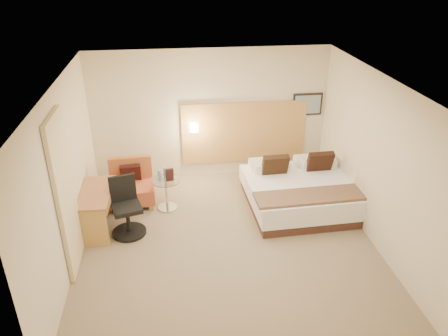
{
  "coord_description": "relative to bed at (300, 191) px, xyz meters",
  "views": [
    {
      "loc": [
        -0.81,
        -5.89,
        4.36
      ],
      "look_at": [
        0.03,
        0.56,
        1.11
      ],
      "focal_mm": 35.0,
      "sensor_mm": 36.0,
      "label": 1
    }
  ],
  "objects": [
    {
      "name": "wall_left",
      "position": [
        -3.94,
        -0.99,
        1.03
      ],
      "size": [
        0.02,
        5.0,
        2.7
      ],
      "primitive_type": "cube",
      "color": "beige",
      "rests_on": "floor"
    },
    {
      "name": "lamp_arm",
      "position": [
        -1.88,
        1.43,
        0.83
      ],
      "size": [
        0.02,
        0.12,
        0.02
      ],
      "primitive_type": "cylinder",
      "rotation": [
        1.57,
        0.0,
        0.0
      ],
      "color": "silver",
      "rests_on": "wall_back"
    },
    {
      "name": "wall_front",
      "position": [
        -1.53,
        -3.5,
        1.03
      ],
      "size": [
        4.8,
        0.02,
        2.7
      ],
      "primitive_type": "cube",
      "color": "beige",
      "rests_on": "floor"
    },
    {
      "name": "bottle_a",
      "position": [
        -2.59,
        0.23,
        0.38
      ],
      "size": [
        0.07,
        0.07,
        0.21
      ],
      "primitive_type": "cylinder",
      "rotation": [
        0.0,
        0.0,
        0.16
      ],
      "color": "#7EA6C3",
      "rests_on": "side_table"
    },
    {
      "name": "lounge_chair",
      "position": [
        -3.14,
        0.54,
        0.02
      ],
      "size": [
        0.86,
        0.76,
        0.85
      ],
      "color": "#988347",
      "rests_on": "floor"
    },
    {
      "name": "floor",
      "position": [
        -1.53,
        -0.99,
        -0.33
      ],
      "size": [
        4.8,
        5.0,
        0.02
      ],
      "primitive_type": "cube",
      "color": "#816F57",
      "rests_on": "ground"
    },
    {
      "name": "desk",
      "position": [
        -3.64,
        -0.28,
        0.25
      ],
      "size": [
        0.58,
        1.18,
        0.72
      ],
      "color": "#A46640",
      "rests_on": "floor"
    },
    {
      "name": "bottle_b",
      "position": [
        -2.49,
        0.3,
        0.38
      ],
      "size": [
        0.07,
        0.07,
        0.21
      ],
      "primitive_type": "cylinder",
      "rotation": [
        0.0,
        0.0,
        0.16
      ],
      "color": "#778AB8",
      "rests_on": "side_table"
    },
    {
      "name": "wall_back",
      "position": [
        -1.53,
        1.52,
        1.03
      ],
      "size": [
        4.8,
        0.02,
        2.7
      ],
      "primitive_type": "cube",
      "color": "beige",
      "rests_on": "floor"
    },
    {
      "name": "art_canvas",
      "position": [
        0.49,
        1.47,
        1.18
      ],
      "size": [
        0.54,
        0.01,
        0.39
      ],
      "primitive_type": "cube",
      "color": "#778FA4",
      "rests_on": "wall_back"
    },
    {
      "name": "bed",
      "position": [
        0.0,
        0.0,
        0.0
      ],
      "size": [
        2.07,
        2.02,
        0.98
      ],
      "color": "#412720",
      "rests_on": "floor"
    },
    {
      "name": "wall_right",
      "position": [
        0.88,
        -0.99,
        1.03
      ],
      "size": [
        0.02,
        5.0,
        2.7
      ],
      "primitive_type": "cube",
      "color": "beige",
      "rests_on": "floor"
    },
    {
      "name": "desk_chair",
      "position": [
        -3.16,
        -0.48,
        0.1
      ],
      "size": [
        0.7,
        0.7,
        1.01
      ],
      "color": "black",
      "rests_on": "floor"
    },
    {
      "name": "headboard_panel",
      "position": [
        -0.83,
        1.48,
        0.63
      ],
      "size": [
        2.6,
        0.04,
        1.3
      ],
      "primitive_type": "cube",
      "color": "#BE8A4A",
      "rests_on": "wall_back"
    },
    {
      "name": "art_frame",
      "position": [
        0.49,
        1.49,
        1.18
      ],
      "size": [
        0.62,
        0.03,
        0.47
      ],
      "primitive_type": "cube",
      "color": "black",
      "rests_on": "wall_back"
    },
    {
      "name": "menu_folder",
      "position": [
        -2.41,
        0.2,
        0.4
      ],
      "size": [
        0.15,
        0.08,
        0.24
      ],
      "primitive_type": "cube",
      "rotation": [
        0.0,
        0.0,
        0.16
      ],
      "color": "black",
      "rests_on": "side_table"
    },
    {
      "name": "side_table",
      "position": [
        -2.49,
        0.23,
        0.01
      ],
      "size": [
        0.62,
        0.62,
        0.6
      ],
      "color": "silver",
      "rests_on": "floor"
    },
    {
      "name": "curtain",
      "position": [
        -3.89,
        -1.24,
        0.9
      ],
      "size": [
        0.06,
        0.9,
        2.42
      ],
      "primitive_type": "cube",
      "color": "beige",
      "rests_on": "wall_left"
    },
    {
      "name": "lamp_shade",
      "position": [
        -1.88,
        1.37,
        0.83
      ],
      "size": [
        0.15,
        0.15,
        0.15
      ],
      "primitive_type": "cube",
      "color": "#FCEAC4",
      "rests_on": "wall_back"
    },
    {
      "name": "ceiling",
      "position": [
        -1.53,
        -0.99,
        2.39
      ],
      "size": [
        4.8,
        5.0,
        0.02
      ],
      "primitive_type": "cube",
      "color": "white",
      "rests_on": "floor"
    }
  ]
}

